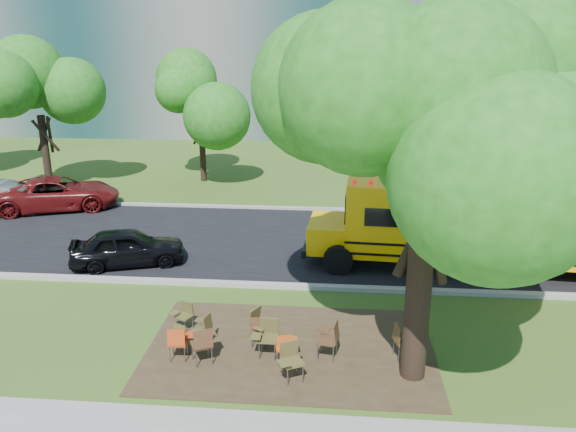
# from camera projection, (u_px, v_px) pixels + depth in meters

# --- Properties ---
(ground) EXTENTS (160.00, 160.00, 0.00)m
(ground) POSITION_uv_depth(u_px,v_px,m) (253.00, 337.00, 14.41)
(ground) COLOR #34541A
(ground) RESTS_ON ground
(dirt_patch) EXTENTS (7.00, 4.50, 0.03)m
(dirt_patch) POSITION_uv_depth(u_px,v_px,m) (290.00, 349.00, 13.85)
(dirt_patch) COLOR #382819
(dirt_patch) RESTS_ON ground
(asphalt_road) EXTENTS (80.00, 8.00, 0.04)m
(asphalt_road) POSITION_uv_depth(u_px,v_px,m) (280.00, 242.00, 21.04)
(asphalt_road) COLOR black
(asphalt_road) RESTS_ON ground
(kerb_near) EXTENTS (80.00, 0.25, 0.14)m
(kerb_near) POSITION_uv_depth(u_px,v_px,m) (267.00, 285.00, 17.23)
(kerb_near) COLOR gray
(kerb_near) RESTS_ON ground
(kerb_far) EXTENTS (80.00, 0.25, 0.14)m
(kerb_far) POSITION_uv_depth(u_px,v_px,m) (289.00, 208.00, 24.92)
(kerb_far) COLOR gray
(kerb_far) RESTS_ON ground
(bg_tree_0) EXTENTS (5.20, 5.20, 7.18)m
(bg_tree_0) POSITION_uv_depth(u_px,v_px,m) (38.00, 99.00, 26.32)
(bg_tree_0) COLOR black
(bg_tree_0) RESTS_ON ground
(bg_tree_2) EXTENTS (4.80, 4.80, 6.62)m
(bg_tree_2) POSITION_uv_depth(u_px,v_px,m) (200.00, 101.00, 28.71)
(bg_tree_2) COLOR black
(bg_tree_2) RESTS_ON ground
(bg_tree_3) EXTENTS (5.60, 5.60, 7.84)m
(bg_tree_3) POSITION_uv_depth(u_px,v_px,m) (470.00, 90.00, 25.50)
(bg_tree_3) COLOR black
(bg_tree_3) RESTS_ON ground
(main_tree) EXTENTS (7.20, 7.20, 9.08)m
(main_tree) POSITION_uv_depth(u_px,v_px,m) (431.00, 137.00, 11.10)
(main_tree) COLOR black
(main_tree) RESTS_ON ground
(school_bus) EXTENTS (12.14, 3.41, 2.93)m
(school_bus) POSITION_uv_depth(u_px,v_px,m) (511.00, 221.00, 18.05)
(school_bus) COLOR #F4AE07
(school_bus) RESTS_ON ground
(chair_0) EXTENTS (0.59, 0.56, 0.89)m
(chair_0) POSITION_uv_depth(u_px,v_px,m) (179.00, 340.00, 13.19)
(chair_0) COLOR #B63913
(chair_0) RESTS_ON ground
(chair_1) EXTENTS (0.63, 0.50, 0.77)m
(chair_1) POSITION_uv_depth(u_px,v_px,m) (184.00, 334.00, 13.62)
(chair_1) COLOR #4E4922
(chair_1) RESTS_ON ground
(chair_2) EXTENTS (0.65, 0.78, 0.96)m
(chair_2) POSITION_uv_depth(u_px,v_px,m) (203.00, 342.00, 13.04)
(chair_2) COLOR #4C301B
(chair_2) RESTS_ON ground
(chair_3) EXTENTS (0.63, 0.56, 0.96)m
(chair_3) POSITION_uv_depth(u_px,v_px,m) (267.00, 334.00, 13.40)
(chair_3) COLOR brown
(chair_3) RESTS_ON ground
(chair_4) EXTENTS (0.56, 0.58, 0.83)m
(chair_4) POSITION_uv_depth(u_px,v_px,m) (285.00, 345.00, 13.06)
(chair_4) COLOR #BE4814
(chair_4) RESTS_ON ground
(chair_5) EXTENTS (0.63, 0.74, 0.92)m
(chair_5) POSITION_uv_depth(u_px,v_px,m) (290.00, 358.00, 12.44)
(chair_5) COLOR brown
(chair_5) RESTS_ON ground
(chair_6) EXTENTS (0.57, 0.72, 0.97)m
(chair_6) POSITION_uv_depth(u_px,v_px,m) (330.00, 336.00, 13.27)
(chair_6) COLOR #4C301B
(chair_6) RESTS_ON ground
(chair_7) EXTENTS (0.66, 0.62, 0.92)m
(chair_7) POSITION_uv_depth(u_px,v_px,m) (403.00, 339.00, 13.22)
(chair_7) COLOR #432F18
(chair_7) RESTS_ON ground
(chair_8) EXTENTS (0.49, 0.63, 0.84)m
(chair_8) POSITION_uv_depth(u_px,v_px,m) (204.00, 326.00, 13.88)
(chair_8) COLOR #4A4120
(chair_8) RESTS_ON ground
(chair_9) EXTENTS (0.63, 0.50, 0.77)m
(chair_9) POSITION_uv_depth(u_px,v_px,m) (184.00, 313.00, 14.65)
(chair_9) COLOR #504C22
(chair_9) RESTS_ON ground
(chair_10) EXTENTS (0.62, 0.79, 0.95)m
(chair_10) POSITION_uv_depth(u_px,v_px,m) (259.00, 323.00, 13.93)
(chair_10) COLOR brown
(chair_10) RESTS_ON ground
(chair_11) EXTENTS (0.57, 0.55, 0.86)m
(chair_11) POSITION_uv_depth(u_px,v_px,m) (260.00, 327.00, 13.82)
(chair_11) COLOR #492B1A
(chair_11) RESTS_ON ground
(black_car) EXTENTS (4.02, 2.58, 1.27)m
(black_car) POSITION_uv_depth(u_px,v_px,m) (128.00, 247.00, 18.77)
(black_car) COLOR black
(black_car) RESTS_ON ground
(bg_car_silver) EXTENTS (4.39, 2.42, 1.37)m
(bg_car_silver) POSITION_uv_depth(u_px,v_px,m) (5.00, 197.00, 24.37)
(bg_car_silver) COLOR #9B9BA0
(bg_car_silver) RESTS_ON ground
(bg_car_red) EXTENTS (5.72, 4.03, 1.45)m
(bg_car_red) POSITION_uv_depth(u_px,v_px,m) (58.00, 194.00, 24.84)
(bg_car_red) COLOR #540E0E
(bg_car_red) RESTS_ON ground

